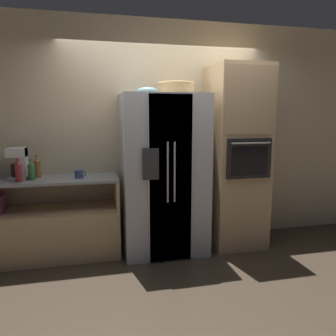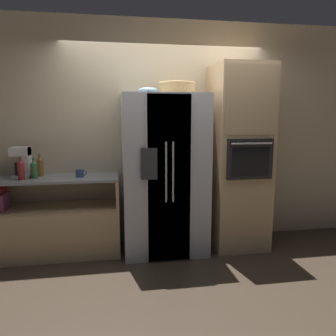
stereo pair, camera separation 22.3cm
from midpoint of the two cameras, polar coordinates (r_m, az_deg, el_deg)
The scene contains 12 objects.
ground_plane at distance 4.16m, azimuth 1.83°, elevation -14.02°, with size 20.00×20.00×0.00m, color #382D23.
wall_back at distance 4.22m, azimuth 0.85°, elevation 5.94°, with size 12.00×0.06×2.80m.
counter_left at distance 4.11m, azimuth -18.50°, elevation -9.69°, with size 1.59×0.55×0.93m.
refrigerator at distance 3.89m, azimuth 0.99°, elevation -1.18°, with size 0.98×0.74×1.88m.
wall_oven at distance 4.15m, azimuth 13.68°, elevation 1.74°, with size 0.66×0.73×2.23m.
wicker_basket at distance 3.87m, azimuth 3.29°, elevation 13.81°, with size 0.42×0.42×0.13m.
fruit_bowl at distance 3.85m, azimuth -1.79°, elevation 13.33°, with size 0.23×0.23×0.08m.
bottle_tall at distance 3.88m, azimuth -22.74°, elevation -0.28°, with size 0.07×0.07×0.26m.
bottle_short at distance 3.93m, azimuth -20.83°, elevation -0.20°, with size 0.08×0.08×0.23m.
bottle_wide at distance 4.06m, azimuth -19.94°, elevation 0.29°, with size 0.08×0.08×0.26m.
mug at distance 3.87m, azimuth -13.47°, elevation -0.87°, with size 0.13×0.09×0.09m.
coffee_maker at distance 4.05m, azimuth -22.51°, elevation 1.19°, with size 0.20×0.21×0.35m.
Camera 2 is at (-0.65, -3.77, 1.64)m, focal length 35.00 mm.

